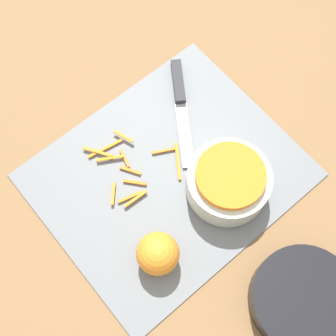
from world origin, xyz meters
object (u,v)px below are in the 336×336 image
(bowl_dark, at_px, (303,300))
(knife, at_px, (180,93))
(bowl_speckled, at_px, (228,182))
(orange_left, at_px, (158,254))

(bowl_dark, height_order, knife, bowl_dark)
(bowl_dark, xyz_separation_m, knife, (-0.10, -0.42, -0.01))
(bowl_speckled, xyz_separation_m, orange_left, (0.17, 0.02, 0.00))
(bowl_dark, xyz_separation_m, orange_left, (0.13, -0.20, 0.02))
(bowl_speckled, bearing_deg, bowl_dark, 79.84)
(bowl_speckled, height_order, bowl_dark, bowl_speckled)
(bowl_speckled, distance_m, bowl_dark, 0.23)
(bowl_speckled, relative_size, bowl_dark, 0.86)
(knife, height_order, orange_left, orange_left)
(bowl_dark, bearing_deg, knife, -103.43)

